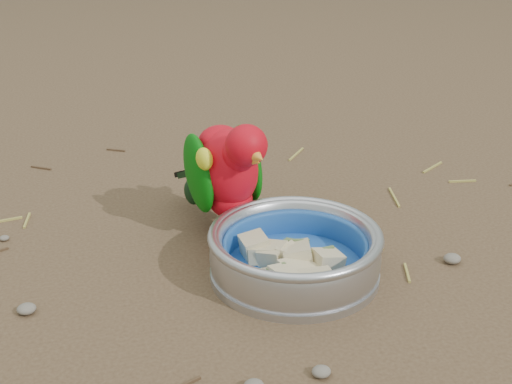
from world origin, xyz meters
name	(u,v)px	position (x,y,z in m)	size (l,w,h in m)	color
ground	(279,259)	(0.00, 0.00, 0.00)	(60.00, 60.00, 0.00)	brown
food_bowl	(295,270)	(0.01, -0.05, 0.01)	(0.21, 0.21, 0.02)	#B2B2BA
bowl_wall	(295,249)	(0.01, -0.05, 0.04)	(0.21, 0.21, 0.04)	#B2B2BA
fruit_wedges	(295,254)	(0.01, -0.05, 0.03)	(0.12, 0.12, 0.03)	#CAB88C
lory_parrot	(228,179)	(-0.05, 0.08, 0.08)	(0.10, 0.21, 0.17)	red
ground_debris	(236,230)	(-0.04, 0.09, 0.00)	(0.90, 0.80, 0.01)	#A39545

